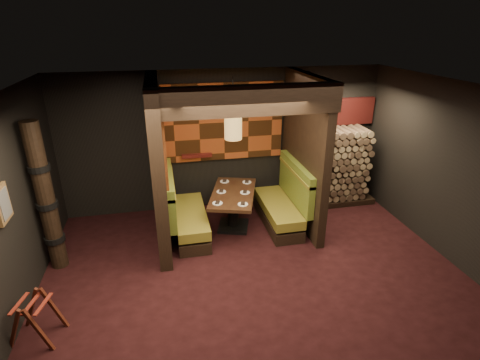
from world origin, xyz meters
name	(u,v)px	position (x,y,z in m)	size (l,w,h in m)	color
floor	(258,282)	(0.00, 0.00, -0.01)	(6.50, 5.50, 0.02)	black
ceiling	(262,93)	(0.00, 0.00, 2.86)	(6.50, 5.50, 0.02)	black
wall_back	(225,140)	(0.00, 2.76, 1.43)	(6.50, 0.02, 2.85)	black
wall_left	(0,222)	(-3.26, 0.00, 1.43)	(0.02, 5.50, 2.85)	black
wall_right	(463,178)	(3.26, 0.00, 1.43)	(0.02, 5.50, 2.85)	black
partition_left	(159,164)	(-1.35, 1.65, 1.43)	(0.20, 2.20, 2.85)	black
partition_right	(304,152)	(1.30, 1.70, 1.43)	(0.15, 2.10, 2.85)	black
header_beam	(247,101)	(-0.02, 0.70, 2.63)	(2.85, 0.18, 0.44)	black
tapa_back_panel	(224,122)	(-0.02, 2.71, 1.82)	(2.40, 0.06, 1.55)	#AE4A1E
tapa_side_panel	(163,137)	(-1.23, 1.82, 1.85)	(0.04, 1.85, 1.45)	#AE4A1E
lacquer_shelf	(197,155)	(-0.60, 2.65, 1.18)	(0.60, 0.12, 0.07)	#5A1714
booth_bench_left	(185,215)	(-0.96, 1.65, 0.40)	(0.68, 1.60, 1.14)	black
booth_bench_right	(283,205)	(0.93, 1.65, 0.40)	(0.68, 1.60, 1.14)	black
dining_table	(233,204)	(-0.05, 1.68, 0.51)	(1.15, 1.57, 0.75)	black
place_settings	(233,192)	(-0.05, 1.68, 0.76)	(0.89, 1.24, 0.03)	white
pendant_lamp	(233,126)	(-0.05, 1.63, 2.02)	(0.30, 0.30, 1.06)	olive
framed_picture	(3,204)	(-3.22, 0.10, 1.62)	(0.05, 0.36, 0.46)	brown
luggage_rack	(35,317)	(-2.97, -0.47, 0.32)	(0.68, 0.55, 0.64)	#471B0F
totem_column	(46,199)	(-3.05, 1.10, 1.19)	(0.31, 0.31, 2.40)	black
firewood_stack	(334,167)	(2.29, 2.35, 0.82)	(1.73, 0.70, 1.64)	black
mosaic_header	(333,112)	(2.29, 2.68, 1.92)	(1.83, 0.10, 0.56)	maroon
bay_front_post	(303,148)	(1.39, 1.96, 1.43)	(0.08, 0.08, 2.85)	black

